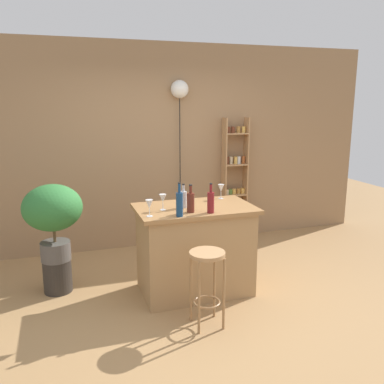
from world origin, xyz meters
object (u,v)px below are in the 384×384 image
object	(u,v)px
bar_stool	(207,272)
bottle_olive_oil	(211,202)
bottle_vinegar	(179,204)
wine_glass_left	(221,188)
pendant_globe_light	(180,91)
bottle_wine_red	(191,202)
bottle_spirits_clear	(183,199)
plant_stool	(58,276)
wine_glass_center	(163,199)
wine_glass_right	(149,205)
spice_shelf	(235,180)
potted_plant	(53,212)

from	to	relation	value
bar_stool	bottle_olive_oil	world-z (taller)	bottle_olive_oil
bottle_vinegar	wine_glass_left	size ratio (longest dim) A/B	2.03
bottle_olive_oil	pendant_globe_light	world-z (taller)	pendant_globe_light
bottle_wine_red	bottle_spirits_clear	bearing A→B (deg)	94.85
plant_stool	bottle_spirits_clear	world-z (taller)	bottle_spirits_clear
bottle_wine_red	wine_glass_center	bearing A→B (deg)	145.14
bottle_olive_oil	wine_glass_right	world-z (taller)	bottle_olive_oil
bar_stool	bottle_vinegar	size ratio (longest dim) A/B	2.15
bottle_spirits_clear	plant_stool	bearing A→B (deg)	160.94
bottle_olive_oil	wine_glass_center	distance (m)	0.49
spice_shelf	bottle_vinegar	xyz separation A→B (m)	(-1.37, -1.79, 0.19)
spice_shelf	bottle_vinegar	bearing A→B (deg)	-127.41
plant_stool	wine_glass_right	bearing A→B (deg)	-36.65
bottle_wine_red	wine_glass_right	bearing A→B (deg)	-176.95
wine_glass_left	bottle_spirits_clear	bearing A→B (deg)	-154.01
bottle_spirits_clear	wine_glass_center	xyz separation A→B (m)	(-0.22, -0.02, 0.02)
bottle_spirits_clear	bottle_olive_oil	xyz separation A→B (m)	(0.20, -0.27, 0.02)
bottle_vinegar	bottle_olive_oil	world-z (taller)	bottle_vinegar
plant_stool	spice_shelf	bearing A→B (deg)	22.40
bottle_vinegar	bottle_olive_oil	xyz separation A→B (m)	(0.33, 0.03, -0.01)
plant_stool	potted_plant	distance (m)	0.71
wine_glass_left	potted_plant	bearing A→B (deg)	173.92
bottle_vinegar	plant_stool	bearing A→B (deg)	147.16
potted_plant	wine_glass_left	distance (m)	1.83
bottle_spirits_clear	pendant_globe_light	xyz separation A→B (m)	(0.42, 1.54, 1.12)
wine_glass_left	pendant_globe_light	size ratio (longest dim) A/B	0.07
spice_shelf	bottle_wine_red	bearing A→B (deg)	-126.05
bottle_spirits_clear	wine_glass_center	world-z (taller)	bottle_spirits_clear
bar_stool	spice_shelf	distance (m)	2.54
bottle_wine_red	bar_stool	bearing A→B (deg)	-91.17
spice_shelf	wine_glass_right	distance (m)	2.38
bar_stool	spice_shelf	size ratio (longest dim) A/B	0.40
bottle_vinegar	wine_glass_right	world-z (taller)	bottle_vinegar
bottle_vinegar	wine_glass_left	distance (m)	0.86
wine_glass_left	wine_glass_center	xyz separation A→B (m)	(-0.74, -0.28, 0.00)
plant_stool	pendant_globe_light	xyz separation A→B (m)	(1.71, 1.09, 1.98)
potted_plant	bottle_vinegar	xyz separation A→B (m)	(1.16, -0.75, 0.18)
bottle_wine_red	pendant_globe_light	size ratio (longest dim) A/B	0.12
bar_stool	wine_glass_center	distance (m)	0.90
wine_glass_left	wine_glass_right	world-z (taller)	same
bottle_spirits_clear	wine_glass_left	distance (m)	0.58
bottle_vinegar	pendant_globe_light	bearing A→B (deg)	73.33
wine_glass_left	pendant_globe_light	bearing A→B (deg)	94.47
wine_glass_center	bottle_spirits_clear	bearing A→B (deg)	6.05
wine_glass_left	wine_glass_center	distance (m)	0.79
bottle_wine_red	wine_glass_left	xyz separation A→B (m)	(0.50, 0.44, 0.01)
wine_glass_left	wine_glass_right	size ratio (longest dim) A/B	1.00
bottle_spirits_clear	bottle_vinegar	distance (m)	0.33
bottle_spirits_clear	wine_glass_center	size ratio (longest dim) A/B	1.53
spice_shelf	bottle_vinegar	world-z (taller)	spice_shelf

